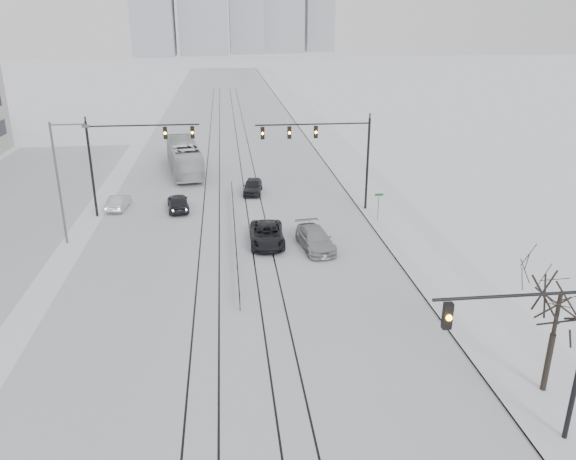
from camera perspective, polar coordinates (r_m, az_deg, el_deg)
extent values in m
cube|color=silver|center=(72.23, -6.01, 8.00)|extent=(22.00, 260.00, 0.02)
cube|color=white|center=(73.56, 4.67, 8.33)|extent=(5.00, 260.00, 0.16)
cube|color=gray|center=(73.13, 2.76, 8.28)|extent=(0.10, 260.00, 0.12)
cube|color=black|center=(52.92, -8.50, 3.21)|extent=(0.10, 180.00, 0.01)
cube|color=black|center=(52.88, -6.99, 3.27)|extent=(0.10, 180.00, 0.01)
cube|color=black|center=(52.90, -4.38, 3.38)|extent=(0.10, 180.00, 0.01)
cube|color=black|center=(52.97, -2.87, 3.43)|extent=(0.10, 180.00, 0.01)
cube|color=#959AA4|center=(286.91, -4.32, 22.23)|extent=(16.00, 16.00, 48.00)
cube|color=#959AA4|center=(306.73, 3.20, 21.40)|extent=(14.00, 14.00, 40.00)
cylinder|color=black|center=(21.27, 22.10, -6.19)|extent=(6.00, 0.12, 0.12)
cube|color=black|center=(20.56, 15.89, -8.38)|extent=(0.32, 0.24, 1.00)
sphere|color=orange|center=(20.45, 16.04, -8.57)|extent=(0.22, 0.22, 0.22)
cylinder|color=black|center=(48.49, 8.07, 6.51)|extent=(0.20, 0.20, 8.00)
cylinder|color=black|center=(46.79, 2.55, 10.69)|extent=(9.50, 0.12, 0.12)
cube|color=black|center=(46.44, -2.60, 9.80)|extent=(0.32, 0.24, 1.00)
sphere|color=orange|center=(46.31, -2.59, 9.77)|extent=(0.22, 0.22, 0.22)
cube|color=black|center=(46.64, 0.13, 9.87)|extent=(0.32, 0.24, 1.00)
sphere|color=orange|center=(46.50, 0.15, 9.84)|extent=(0.22, 0.22, 0.22)
cube|color=black|center=(46.94, 2.84, 9.91)|extent=(0.32, 0.24, 1.00)
sphere|color=orange|center=(46.81, 2.87, 9.88)|extent=(0.22, 0.22, 0.22)
cylinder|color=black|center=(49.20, -19.33, 5.75)|extent=(0.20, 0.20, 8.00)
cylinder|color=black|center=(47.65, -14.49, 10.25)|extent=(9.00, 0.12, 0.12)
cube|color=black|center=(47.39, -9.68, 9.75)|extent=(0.32, 0.24, 1.00)
sphere|color=orange|center=(47.26, -9.69, 9.72)|extent=(0.22, 0.22, 0.22)
cube|color=black|center=(47.57, -12.36, 9.61)|extent=(0.32, 0.24, 1.00)
sphere|color=orange|center=(47.43, -12.38, 9.58)|extent=(0.22, 0.22, 0.22)
cylinder|color=#595B60|center=(43.71, -22.27, 4.28)|extent=(0.16, 0.16, 9.00)
cylinder|color=#595B60|center=(42.49, -21.48, 9.94)|extent=(2.40, 0.10, 0.10)
cube|color=#595B60|center=(42.23, -19.86, 9.88)|extent=(0.50, 0.25, 0.18)
cylinder|color=black|center=(27.72, 24.87, -12.22)|extent=(0.26, 0.26, 3.00)
cylinder|color=black|center=(26.64, 25.59, -8.12)|extent=(0.18, 0.18, 2.50)
cube|color=black|center=(43.10, -5.46, 0.58)|extent=(0.06, 24.00, 0.06)
cube|color=black|center=(43.24, -5.44, 0.08)|extent=(0.06, 24.00, 0.06)
cylinder|color=#595B60|center=(46.55, 9.15, 2.27)|extent=(0.06, 0.06, 2.40)
cube|color=#0C4C19|center=(46.23, 9.23, 3.56)|extent=(0.70, 0.04, 0.18)
imported|color=black|center=(49.74, -11.11, 2.78)|extent=(2.28, 4.53, 1.48)
imported|color=#B4B6BD|center=(51.39, -16.82, 2.72)|extent=(1.67, 3.93, 1.26)
imported|color=black|center=(41.46, -2.13, -0.47)|extent=(2.63, 5.39, 1.48)
imported|color=#9B9EA2|center=(40.63, 2.79, -0.93)|extent=(2.70, 5.33, 1.48)
imported|color=black|center=(53.79, -3.60, 4.45)|extent=(2.20, 4.34, 1.42)
imported|color=silver|center=(61.97, -10.50, 7.26)|extent=(4.73, 12.51, 3.40)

